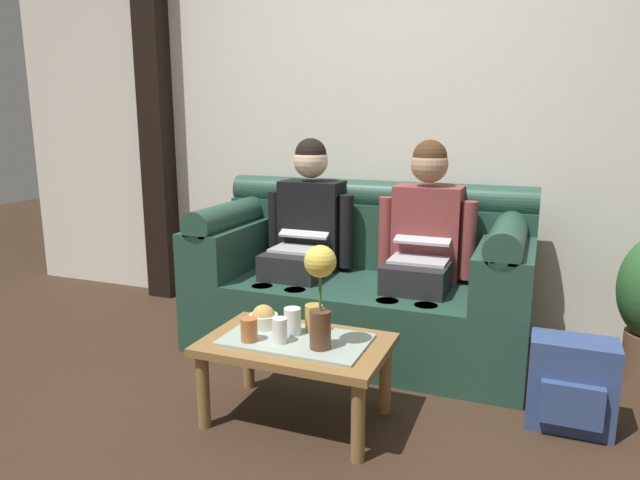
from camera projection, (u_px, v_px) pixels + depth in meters
The scene contains 14 objects.
ground_plane at pixel (277, 443), 2.40m from camera, with size 14.00×14.00×0.00m, color #382619.
back_wall_patterned at pixel (389, 100), 3.65m from camera, with size 6.00×0.12×2.90m, color silver.
timber_pillar at pixel (156, 102), 4.15m from camera, with size 0.20×0.20×2.90m, color black.
couch at pixel (361, 283), 3.39m from camera, with size 1.91×0.88×0.96m.
person_left at pixel (305, 233), 3.46m from camera, with size 0.56×0.67×1.22m.
person_right at pixel (423, 242), 3.20m from camera, with size 0.56×0.67×1.22m.
coffee_table at pixel (296, 352), 2.52m from camera, with size 0.81×0.51×0.39m.
flower_vase at pixel (320, 286), 2.35m from camera, with size 0.13×0.13×0.44m.
snack_bowl at pixel (264, 318), 2.64m from camera, with size 0.13×0.13×0.11m.
cup_near_left at pixel (249, 330), 2.47m from camera, with size 0.07×0.07×0.10m, color #B26633.
cup_near_right at pixel (314, 318), 2.58m from camera, with size 0.08×0.08×0.12m, color gold.
cup_far_center at pixel (292, 321), 2.55m from camera, with size 0.08×0.08×0.12m, color white.
cup_far_left at pixel (280, 331), 2.45m from camera, with size 0.06×0.06×0.11m, color white.
backpack_right at pixel (571, 385), 2.48m from camera, with size 0.36×0.25×0.41m.
Camera 1 is at (0.96, -1.96, 1.34)m, focal length 32.06 mm.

